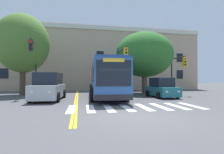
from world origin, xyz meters
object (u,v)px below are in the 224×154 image
at_px(car_teal_far_lane, 162,88).
at_px(street_tree_curbside_large, 145,55).
at_px(traffic_light_far_corner, 34,57).
at_px(street_tree_curbside_small, 23,44).
at_px(traffic_light_overhead, 121,62).
at_px(traffic_light_near_corner, 177,68).
at_px(city_bus, 105,78).
at_px(car_silver_near_lane, 49,87).

xyz_separation_m(car_teal_far_lane, street_tree_curbside_large, (0.07, 4.49, 3.80)).
xyz_separation_m(traffic_light_far_corner, street_tree_curbside_small, (-1.66, 2.17, 1.70)).
distance_m(traffic_light_overhead, street_tree_curbside_large, 4.01).
height_order(traffic_light_near_corner, street_tree_curbside_large, street_tree_curbside_large).
bearing_deg(street_tree_curbside_small, traffic_light_near_corner, -8.24).
relative_size(city_bus, car_teal_far_lane, 3.06).
bearing_deg(street_tree_curbside_small, traffic_light_overhead, -12.88).
relative_size(traffic_light_far_corner, street_tree_curbside_large, 0.76).
distance_m(car_silver_near_lane, traffic_light_overhead, 7.77).
distance_m(traffic_light_far_corner, traffic_light_overhead, 8.68).
distance_m(city_bus, car_teal_far_lane, 5.42).
xyz_separation_m(car_teal_far_lane, street_tree_curbside_small, (-13.63, 4.97, 4.70)).
xyz_separation_m(traffic_light_far_corner, traffic_light_overhead, (8.68, -0.19, -0.31)).
relative_size(car_teal_far_lane, street_tree_curbside_large, 0.50).
bearing_deg(street_tree_curbside_small, street_tree_curbside_large, -1.98).
relative_size(car_silver_near_lane, traffic_light_far_corner, 0.88).
xyz_separation_m(car_teal_far_lane, traffic_light_far_corner, (-11.97, 2.80, 3.00)).
relative_size(car_teal_far_lane, traffic_light_near_corner, 0.84).
height_order(city_bus, traffic_light_overhead, traffic_light_overhead).
xyz_separation_m(car_silver_near_lane, street_tree_curbside_small, (-3.56, 5.25, 4.49)).
relative_size(city_bus, traffic_light_overhead, 2.24).
distance_m(traffic_light_far_corner, street_tree_curbside_large, 12.19).
relative_size(traffic_light_overhead, street_tree_curbside_large, 0.69).
xyz_separation_m(city_bus, traffic_light_far_corner, (-6.81, 1.40, 2.07)).
height_order(car_silver_near_lane, street_tree_curbside_large, street_tree_curbside_large).
bearing_deg(car_silver_near_lane, street_tree_curbside_small, 124.13).
bearing_deg(street_tree_curbside_small, car_teal_far_lane, -20.03).
distance_m(car_silver_near_lane, street_tree_curbside_small, 7.77).
relative_size(city_bus, traffic_light_far_corner, 2.02).
distance_m(car_silver_near_lane, traffic_light_far_corner, 4.57).
bearing_deg(city_bus, street_tree_curbside_large, 30.67).
relative_size(city_bus, street_tree_curbside_large, 1.54).
bearing_deg(car_teal_far_lane, car_silver_near_lane, -178.40).
bearing_deg(traffic_light_near_corner, car_teal_far_lane, -141.28).
relative_size(traffic_light_far_corner, street_tree_curbside_small, 0.66).
bearing_deg(car_silver_near_lane, traffic_light_overhead, 23.08).
height_order(traffic_light_far_corner, street_tree_curbside_small, street_tree_curbside_small).
bearing_deg(city_bus, traffic_light_near_corner, 7.80).
xyz_separation_m(car_silver_near_lane, traffic_light_far_corner, (-1.90, 3.08, 2.79)).
distance_m(city_bus, traffic_light_overhead, 2.83).
height_order(car_silver_near_lane, car_teal_far_lane, car_silver_near_lane).
relative_size(car_teal_far_lane, traffic_light_overhead, 0.73).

